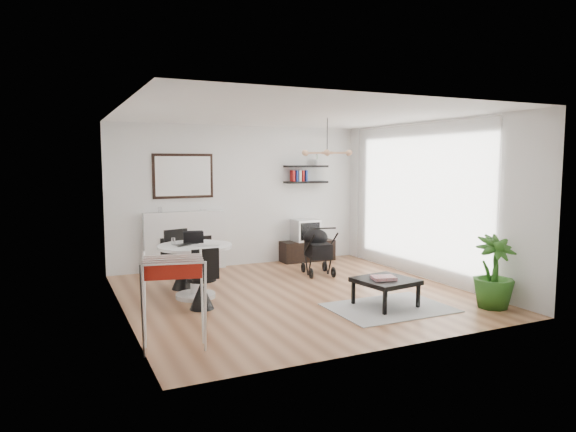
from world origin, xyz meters
name	(u,v)px	position (x,y,z in m)	size (l,w,h in m)	color
floor	(295,294)	(0.00, 0.00, 0.00)	(5.00, 5.00, 0.00)	brown
ceiling	(296,115)	(0.00, 0.00, 2.70)	(5.00, 5.00, 0.00)	white
wall_back	(240,196)	(0.00, 2.50, 1.35)	(5.00, 5.00, 0.00)	white
wall_left	(122,213)	(-2.50, 0.00, 1.35)	(5.00, 5.00, 0.00)	white
wall_right	(428,201)	(2.50, 0.00, 1.35)	(5.00, 5.00, 0.00)	white
sheer_curtain	(416,200)	(2.40, 0.20, 1.35)	(0.04, 3.60, 2.60)	white
fireplace	(185,234)	(-1.10, 2.42, 0.69)	(1.50, 0.17, 2.16)	white
shelf_lower	(306,182)	(1.37, 2.37, 1.60)	(0.90, 0.25, 0.04)	black
shelf_upper	(306,166)	(1.37, 2.37, 1.92)	(0.90, 0.25, 0.04)	black
pendant_lamp	(327,153)	(0.70, 0.30, 2.15)	(0.90, 0.90, 0.10)	tan
tv_console	(307,251)	(1.37, 2.30, 0.21)	(1.11, 0.39, 0.41)	black
crt_tv	(305,230)	(1.33, 2.29, 0.63)	(0.50, 0.44, 0.44)	silver
dining_table	(195,263)	(-1.43, 0.45, 0.52)	(1.08, 1.08, 0.79)	white
laptop	(185,245)	(-1.58, 0.42, 0.80)	(0.29, 0.19, 0.02)	black
black_bag	(193,237)	(-1.40, 0.64, 0.88)	(0.29, 0.18, 0.18)	black
newspaper	(209,245)	(-1.24, 0.35, 0.80)	(0.31, 0.26, 0.01)	beige
drinking_glass	(173,241)	(-1.71, 0.62, 0.84)	(0.06, 0.06, 0.10)	white
chair_far	(182,270)	(-1.48, 1.07, 0.29)	(0.48, 0.49, 0.93)	black
chair_near	(202,290)	(-1.51, -0.19, 0.27)	(0.41, 0.42, 0.86)	black
drying_rack	(174,301)	(-2.18, -1.54, 0.53)	(0.78, 0.75, 1.00)	white
stroller	(317,253)	(0.97, 1.12, 0.39)	(0.58, 0.79, 0.91)	black
rug	(389,308)	(0.85, -1.23, 0.01)	(1.62, 1.17, 0.01)	#979797
coffee_table	(386,282)	(0.86, -1.11, 0.35)	(0.84, 0.84, 0.38)	black
magazines	(384,278)	(0.81, -1.13, 0.41)	(0.31, 0.24, 0.04)	#C3303C
potted_plant	(494,272)	(2.16, -1.80, 0.50)	(0.56, 0.56, 1.00)	#295E1A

